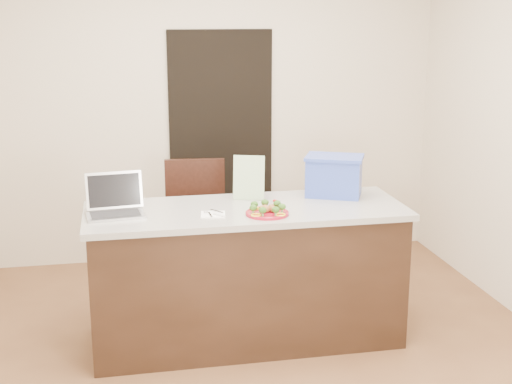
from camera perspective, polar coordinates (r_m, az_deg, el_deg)
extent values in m
plane|color=brown|center=(4.70, -0.19, -12.96)|extent=(4.00, 4.00, 0.00)
plane|color=beige|center=(6.20, -3.79, 6.86)|extent=(4.00, 0.00, 4.00)
plane|color=beige|center=(2.39, 9.12, -5.59)|extent=(4.00, 0.00, 4.00)
cube|color=black|center=(6.25, -2.80, 3.69)|extent=(0.90, 0.02, 2.00)
cube|color=black|center=(4.74, -0.78, -6.86)|extent=(2.00, 0.70, 0.88)
cube|color=beige|center=(4.60, -0.80, -1.51)|extent=(2.06, 0.76, 0.04)
cylinder|color=maroon|center=(4.43, 0.90, -1.72)|extent=(0.27, 0.27, 0.02)
torus|color=maroon|center=(4.43, 0.90, -1.65)|extent=(0.27, 0.27, 0.01)
sphere|color=brown|center=(4.43, 0.90, -1.37)|extent=(0.04, 0.04, 0.04)
sphere|color=brown|center=(4.42, 1.34, -1.40)|extent=(0.04, 0.04, 0.04)
sphere|color=brown|center=(4.45, 1.20, -1.28)|extent=(0.04, 0.04, 0.04)
sphere|color=brown|center=(4.46, 0.76, -1.25)|extent=(0.04, 0.04, 0.04)
sphere|color=brown|center=(4.43, 0.45, -1.34)|extent=(0.04, 0.04, 0.04)
sphere|color=brown|center=(4.40, 0.59, -1.46)|extent=(0.04, 0.04, 0.04)
ellipsoid|color=#204412|center=(4.47, -0.13, -1.00)|extent=(0.05, 0.05, 0.04)
ellipsoid|color=#204412|center=(4.39, -0.22, -1.27)|extent=(0.05, 0.05, 0.04)
ellipsoid|color=#204412|center=(4.34, 0.54, -1.47)|extent=(0.05, 0.05, 0.04)
ellipsoid|color=#204412|center=(4.35, 1.59, -1.43)|extent=(0.05, 0.05, 0.04)
ellipsoid|color=#204412|center=(4.42, 2.10, -1.19)|extent=(0.05, 0.05, 0.04)
ellipsoid|color=#204412|center=(4.49, 1.70, -0.93)|extent=(0.05, 0.05, 0.04)
ellipsoid|color=#204412|center=(4.51, 0.72, -0.85)|extent=(0.05, 0.05, 0.04)
torus|color=yellow|center=(4.50, -0.13, -1.33)|extent=(0.07, 0.07, 0.01)
torus|color=yellow|center=(4.35, 0.00, -1.86)|extent=(0.07, 0.07, 0.01)
torus|color=yellow|center=(4.37, 1.96, -1.82)|extent=(0.07, 0.07, 0.01)
torus|color=yellow|center=(4.51, 1.76, -1.29)|extent=(0.07, 0.07, 0.01)
cube|color=white|center=(4.44, -3.46, -1.80)|extent=(0.17, 0.17, 0.01)
cube|color=silver|center=(4.41, -3.68, -1.81)|extent=(0.01, 0.11, 0.00)
cube|color=silver|center=(4.47, -3.78, -1.61)|extent=(0.03, 0.05, 0.00)
cube|color=silver|center=(4.40, -2.99, -1.85)|extent=(0.07, 0.08, 0.01)
cube|color=silver|center=(4.49, -3.17, -1.53)|extent=(0.08, 0.10, 0.00)
cylinder|color=beige|center=(4.51, 1.51, -1.21)|extent=(0.03, 0.03, 0.05)
cylinder|color=beige|center=(4.50, 1.51, -0.82)|extent=(0.02, 0.02, 0.01)
cylinder|color=red|center=(4.50, 1.51, -0.69)|extent=(0.03, 0.03, 0.01)
cylinder|color=red|center=(4.51, 1.51, -1.25)|extent=(0.03, 0.03, 0.02)
cube|color=#A5A6A9|center=(4.50, -11.19, -1.78)|extent=(0.38, 0.28, 0.02)
cube|color=#A5A6A9|center=(4.58, -11.28, 0.15)|extent=(0.36, 0.10, 0.23)
cube|color=black|center=(4.58, -11.28, 0.13)|extent=(0.32, 0.08, 0.20)
cube|color=black|center=(4.48, -11.19, -1.71)|extent=(0.32, 0.20, 0.00)
cube|color=silver|center=(4.75, -0.58, 1.15)|extent=(0.21, 0.11, 0.30)
cube|color=#2F46AB|center=(4.89, 6.26, 1.18)|extent=(0.43, 0.38, 0.26)
cube|color=#2F46AB|center=(4.86, 6.31, 2.77)|extent=(0.46, 0.41, 0.02)
cube|color=black|center=(5.44, -4.58, -3.47)|extent=(0.51, 0.51, 0.04)
cube|color=black|center=(5.57, -4.90, -0.03)|extent=(0.46, 0.09, 0.53)
cylinder|color=black|center=(5.32, -6.40, -6.75)|extent=(0.04, 0.04, 0.49)
cylinder|color=black|center=(5.37, -2.17, -6.49)|extent=(0.04, 0.04, 0.49)
cylinder|color=black|center=(5.69, -6.75, -5.34)|extent=(0.04, 0.04, 0.49)
cylinder|color=black|center=(5.73, -2.80, -5.11)|extent=(0.04, 0.04, 0.49)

